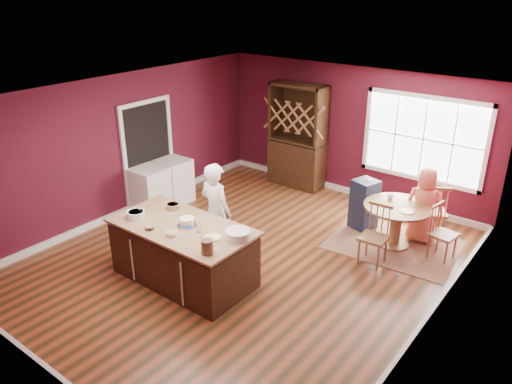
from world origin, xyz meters
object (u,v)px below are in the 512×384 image
kitchen_island (184,254)px  dining_table (397,217)px  chair_south (374,235)px  high_chair (364,203)px  toddler (367,186)px  chair_north (433,210)px  dryer (174,181)px  chair_east (444,232)px  seated_woman (424,205)px  hutch (298,136)px  layer_cake (187,222)px  washer (150,190)px  baker (216,212)px

kitchen_island → dining_table: (2.12, 2.97, 0.10)m
chair_south → high_chair: size_ratio=1.03×
chair_south → toddler: chair_south is taller
kitchen_island → chair_north: size_ratio=2.11×
high_chair → dryer: high_chair is taller
toddler → dryer: size_ratio=0.29×
chair_north → high_chair: 1.20m
chair_east → chair_north: 0.76m
seated_woman → hutch: hutch is taller
dining_table → toddler: size_ratio=4.40×
chair_north → seated_woman: (-0.08, -0.27, 0.16)m
layer_cake → hutch: hutch is taller
kitchen_island → hutch: hutch is taller
chair_south → washer: 4.42m
seated_woman → toddler: (-1.05, -0.08, 0.13)m
kitchen_island → seated_woman: 4.18m
chair_south → chair_north: bearing=71.5°
layer_cake → seated_woman: 4.11m
hutch → layer_cake: bearing=-78.9°
layer_cake → chair_south: bearing=46.8°
baker → hutch: hutch is taller
kitchen_island → layer_cake: 0.55m
chair_south → chair_east: bearing=43.0°
high_chair → kitchen_island: bearing=-96.0°
chair_south → dryer: chair_south is taller
hutch → washer: 3.37m
toddler → dryer: (-3.63, -1.37, -0.36)m
chair_south → hutch: (-2.83, 2.08, 0.62)m
layer_cake → toddler: 3.53m
chair_north → washer: chair_north is taller
kitchen_island → chair_south: chair_south is taller
kitchen_island → dryer: kitchen_island is taller
high_chair → toddler: (-0.02, 0.09, 0.32)m
chair_north → baker: bearing=18.4°
seated_woman → dryer: 4.90m
layer_cake → high_chair: size_ratio=0.30×
chair_south → seated_woman: (0.35, 1.22, 0.18)m
washer → high_chair: bearing=27.8°
chair_east → high_chair: high_chair is taller
chair_south → baker: bearing=-148.8°
layer_cake → baker: bearing=97.6°
chair_north → hutch: (-3.26, 0.58, 0.61)m
baker → chair_east: 3.72m
kitchen_island → washer: (-2.25, 1.32, 0.01)m
baker → layer_cake: bearing=100.6°
washer → dryer: (0.00, 0.64, -0.00)m
seated_woman → hutch: 3.32m
toddler → hutch: 2.34m
chair_south → dryer: bearing=-179.6°
toddler → hutch: size_ratio=0.12×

